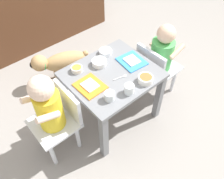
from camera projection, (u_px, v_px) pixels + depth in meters
The scene contains 14 objects.
ground_plane at pixel (112, 114), 1.93m from camera, with size 7.00×7.00×0.00m, color gray.
dining_table at pixel (112, 82), 1.65m from camera, with size 0.58×0.51×0.46m.
seated_child_left at pixel (50, 108), 1.44m from camera, with size 0.28×0.28×0.69m.
seated_child_right at pixel (161, 54), 1.81m from camera, with size 0.29×0.29×0.64m.
dog at pixel (60, 62), 2.05m from camera, with size 0.48×0.28×0.31m.
food_tray_left at pixel (90, 86), 1.51m from camera, with size 0.16×0.18×0.02m.
food_tray_right at pixel (132, 61), 1.67m from camera, with size 0.18×0.19×0.02m.
water_cup_left at pixel (110, 96), 1.43m from camera, with size 0.06×0.06×0.06m.
water_cup_right at pixel (129, 89), 1.46m from camera, with size 0.06×0.06×0.06m.
cereal_bowl_right_side at pixel (106, 52), 1.72m from camera, with size 0.09×0.09×0.03m.
veggie_bowl_far at pixel (146, 79), 1.53m from camera, with size 0.10×0.10×0.04m.
veggie_bowl_near at pixel (77, 69), 1.60m from camera, with size 0.08×0.08×0.03m.
cereal_bowl_left_side at pixel (99, 62), 1.64m from camera, with size 0.10×0.10×0.04m.
spoon_by_left_tray at pixel (121, 77), 1.57m from camera, with size 0.10×0.04×0.01m.
Camera 1 is at (-0.75, -0.87, 1.56)m, focal length 38.46 mm.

